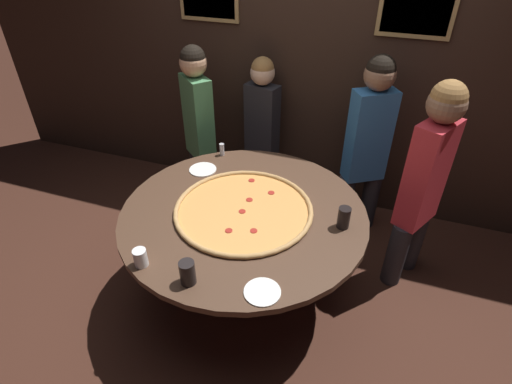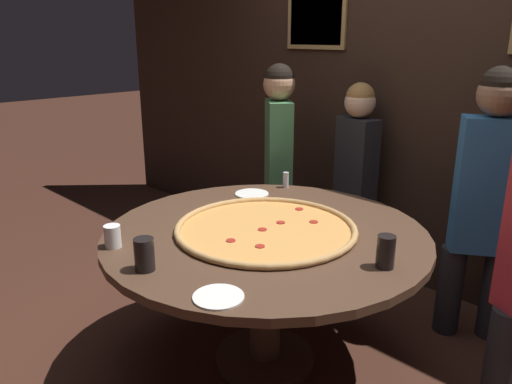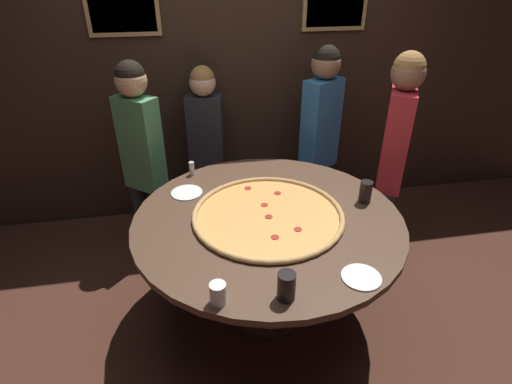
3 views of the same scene
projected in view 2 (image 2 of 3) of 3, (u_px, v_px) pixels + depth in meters
ground_plane at (265, 360)px, 2.65m from camera, size 24.00×24.00×0.00m
back_wall at (416, 91)px, 3.19m from camera, size 6.40×0.08×2.60m
dining_table at (266, 255)px, 2.47m from camera, size 1.58×1.58×0.74m
giant_pizza at (266, 228)px, 2.42m from camera, size 0.89×0.89×0.03m
drink_cup_centre_back at (386, 252)px, 2.03m from camera, size 0.08×0.08×0.14m
drink_cup_far_right at (144, 254)px, 2.00m from camera, size 0.08×0.08×0.14m
drink_cup_beside_pizza at (113, 236)px, 2.23m from camera, size 0.07×0.07×0.10m
white_plate_left_side at (218, 297)px, 1.81m from camera, size 0.19×0.19×0.01m
white_plate_right_side at (252, 194)px, 2.98m from camera, size 0.20×0.20×0.01m
condiment_shaker at (286, 180)px, 3.10m from camera, size 0.04×0.04×0.10m
diner_far_left at (356, 170)px, 3.39m from camera, size 0.36×0.21×1.36m
diner_side_left at (486, 192)px, 2.64m from camera, size 0.39×0.32×1.51m
diner_far_right at (278, 155)px, 3.54m from camera, size 0.37×0.34×1.47m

